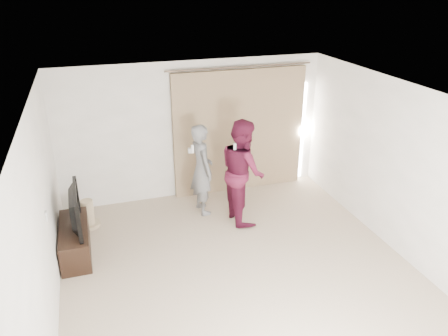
{
  "coord_description": "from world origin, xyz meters",
  "views": [
    {
      "loc": [
        -1.81,
        -4.82,
        3.97
      ],
      "look_at": [
        0.11,
        1.2,
        1.17
      ],
      "focal_mm": 35.0,
      "sensor_mm": 36.0,
      "label": 1
    }
  ],
  "objects_px": {
    "person_man": "(202,169)",
    "person_woman": "(243,171)",
    "tv_console": "(75,240)",
    "tv": "(70,210)"
  },
  "relations": [
    {
      "from": "tv_console",
      "to": "person_man",
      "type": "relative_size",
      "value": 0.74
    },
    {
      "from": "tv_console",
      "to": "person_woman",
      "type": "relative_size",
      "value": 0.67
    },
    {
      "from": "tv_console",
      "to": "tv",
      "type": "distance_m",
      "value": 0.54
    },
    {
      "from": "person_man",
      "to": "tv_console",
      "type": "bearing_deg",
      "value": -162.53
    },
    {
      "from": "tv",
      "to": "person_man",
      "type": "relative_size",
      "value": 0.63
    },
    {
      "from": "tv",
      "to": "person_woman",
      "type": "xyz_separation_m",
      "value": [
        2.82,
        0.25,
        0.14
      ]
    },
    {
      "from": "person_woman",
      "to": "person_man",
      "type": "bearing_deg",
      "value": 143.07
    },
    {
      "from": "tv_console",
      "to": "person_woman",
      "type": "bearing_deg",
      "value": 4.99
    },
    {
      "from": "tv",
      "to": "person_woman",
      "type": "relative_size",
      "value": 0.58
    },
    {
      "from": "person_man",
      "to": "person_woman",
      "type": "relative_size",
      "value": 0.91
    }
  ]
}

